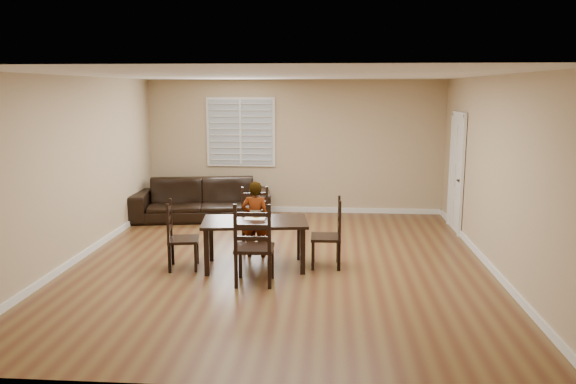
% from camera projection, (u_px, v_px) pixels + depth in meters
% --- Properties ---
extents(ground, '(7.00, 7.00, 0.00)m').
position_uv_depth(ground, '(280.00, 263.00, 8.22)').
color(ground, brown).
rests_on(ground, ground).
extents(room, '(6.04, 7.04, 2.72)m').
position_uv_depth(room, '(283.00, 139.00, 8.06)').
color(room, tan).
rests_on(room, ground).
extents(dining_table, '(1.55, 0.99, 0.69)m').
position_uv_depth(dining_table, '(255.00, 227.00, 7.92)').
color(dining_table, black).
rests_on(dining_table, ground).
extents(chair_near, '(0.52, 0.49, 0.99)m').
position_uv_depth(chair_near, '(255.00, 221.00, 8.87)').
color(chair_near, black).
rests_on(chair_near, ground).
extents(chair_far, '(0.50, 0.47, 1.10)m').
position_uv_depth(chair_far, '(253.00, 249.00, 7.14)').
color(chair_far, black).
rests_on(chair_far, ground).
extents(chair_left, '(0.48, 0.50, 0.98)m').
position_uv_depth(chair_left, '(175.00, 238.00, 7.89)').
color(chair_left, black).
rests_on(chair_left, ground).
extents(chair_right, '(0.43, 0.45, 1.00)m').
position_uv_depth(chair_right, '(334.00, 236.00, 7.98)').
color(chair_right, black).
rests_on(chair_right, ground).
extents(child, '(0.44, 0.31, 1.16)m').
position_uv_depth(child, '(255.00, 219.00, 8.44)').
color(child, gray).
rests_on(child, ground).
extents(napkin, '(0.30, 0.30, 0.00)m').
position_uv_depth(napkin, '(255.00, 218.00, 8.06)').
color(napkin, white).
rests_on(napkin, dining_table).
extents(donut, '(0.09, 0.09, 0.03)m').
position_uv_depth(donut, '(256.00, 216.00, 8.06)').
color(donut, '#C39446').
rests_on(donut, napkin).
extents(sofa, '(2.80, 1.46, 0.78)m').
position_uv_depth(sofa, '(201.00, 199.00, 10.95)').
color(sofa, black).
rests_on(sofa, ground).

